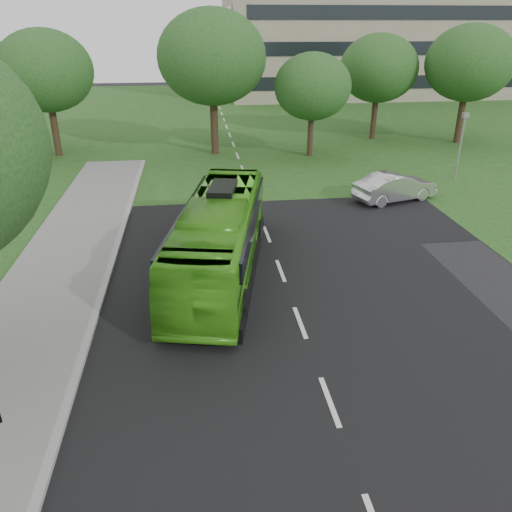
# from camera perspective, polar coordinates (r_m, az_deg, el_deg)

# --- Properties ---
(ground) EXTENTS (160.00, 160.00, 0.00)m
(ground) POSITION_cam_1_polar(r_m,az_deg,el_deg) (15.89, 6.54, -11.47)
(ground) COLOR black
(ground) RESTS_ON ground
(street_surfaces) EXTENTS (120.00, 120.00, 0.15)m
(street_surfaces) POSITION_cam_1_polar(r_m,az_deg,el_deg) (36.46, -2.26, 10.18)
(street_surfaces) COLOR black
(street_surfaces) RESTS_ON ground
(tree_park_a) EXTENTS (6.90, 6.90, 9.16)m
(tree_park_a) POSITION_cam_1_polar(r_m,az_deg,el_deg) (41.71, -22.95, 18.90)
(tree_park_a) COLOR black
(tree_park_a) RESTS_ON ground
(tree_park_b) EXTENTS (8.02, 8.02, 10.52)m
(tree_park_b) POSITION_cam_1_polar(r_m,az_deg,el_deg) (39.47, -5.06, 21.66)
(tree_park_b) COLOR black
(tree_park_b) RESTS_ON ground
(tree_park_c) EXTENTS (5.69, 5.69, 7.56)m
(tree_park_c) POSITION_cam_1_polar(r_m,az_deg,el_deg) (39.01, 6.48, 18.67)
(tree_park_c) COLOR black
(tree_park_c) RESTS_ON ground
(tree_park_d) EXTENTS (6.59, 6.59, 8.71)m
(tree_park_d) POSITION_cam_1_polar(r_m,az_deg,el_deg) (46.19, 13.85, 20.09)
(tree_park_d) COLOR black
(tree_park_d) RESTS_ON ground
(tree_park_e) EXTENTS (7.09, 7.09, 9.46)m
(tree_park_e) POSITION_cam_1_polar(r_m,az_deg,el_deg) (46.71, 23.23, 19.59)
(tree_park_e) COLOR black
(tree_park_e) RESTS_ON ground
(bus) EXTENTS (4.92, 11.67, 3.17)m
(bus) POSITION_cam_1_polar(r_m,az_deg,el_deg) (20.18, -4.16, 2.18)
(bus) COLOR #4BB01F
(bus) RESTS_ON ground
(sedan) EXTENTS (5.22, 3.11, 1.63)m
(sedan) POSITION_cam_1_polar(r_m,az_deg,el_deg) (30.17, 15.61, 7.62)
(sedan) COLOR silver
(sedan) RESTS_ON ground
(camera_pole) EXTENTS (0.41, 0.37, 4.33)m
(camera_pole) POSITION_cam_1_polar(r_m,az_deg,el_deg) (35.08, 22.46, 12.40)
(camera_pole) COLOR gray
(camera_pole) RESTS_ON ground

